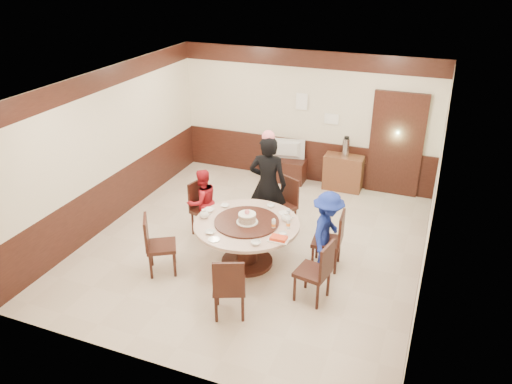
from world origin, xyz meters
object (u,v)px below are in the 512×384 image
at_px(shrimp_platter, 279,239).
at_px(person_blue, 327,232).
at_px(television, 286,150).
at_px(tv_stand, 286,170).
at_px(birthday_cake, 247,218).
at_px(side_cabinet, 343,173).
at_px(banquet_table, 247,235).
at_px(person_red, 202,202).
at_px(thermos, 346,147).
at_px(person_standing, 268,185).

bearing_deg(shrimp_platter, person_blue, 49.05).
bearing_deg(television, shrimp_platter, 97.88).
xyz_separation_m(tv_stand, television, (0.00, 0.00, 0.47)).
height_order(birthday_cake, side_cabinet, birthday_cake).
xyz_separation_m(banquet_table, person_red, (-1.11, 0.64, 0.07)).
bearing_deg(tv_stand, thermos, 1.36).
bearing_deg(birthday_cake, person_red, 149.03).
relative_size(birthday_cake, shrimp_platter, 1.13).
bearing_deg(shrimp_platter, birthday_cake, 154.72).
height_order(person_red, television, person_red).
distance_m(banquet_table, person_blue, 1.26).
xyz_separation_m(banquet_table, birthday_cake, (0.02, -0.03, 0.32)).
relative_size(shrimp_platter, thermos, 0.79).
bearing_deg(banquet_table, tv_stand, 97.52).
xyz_separation_m(person_blue, television, (-1.64, 2.97, 0.06)).
distance_m(banquet_table, birthday_cake, 0.33).
bearing_deg(person_blue, thermos, 9.69).
bearing_deg(birthday_cake, person_blue, 17.18).
xyz_separation_m(banquet_table, thermos, (0.83, 3.34, 0.41)).
relative_size(tv_stand, side_cabinet, 1.06).
xyz_separation_m(birthday_cake, thermos, (0.81, 3.37, 0.08)).
distance_m(person_red, tv_stand, 2.77).
bearing_deg(person_standing, thermos, -121.84).
xyz_separation_m(banquet_table, tv_stand, (-0.44, 3.31, -0.28)).
relative_size(person_red, television, 1.57).
bearing_deg(person_red, tv_stand, -161.47).
height_order(tv_stand, side_cabinet, side_cabinet).
relative_size(person_standing, television, 2.34).
distance_m(shrimp_platter, television, 3.79).
bearing_deg(television, side_cabinet, 172.77).
xyz_separation_m(person_standing, television, (-0.37, 2.18, -0.18)).
height_order(banquet_table, thermos, thermos).
distance_m(tv_stand, television, 0.47).
distance_m(person_standing, birthday_cake, 1.17).
bearing_deg(shrimp_platter, banquet_table, 153.03).
relative_size(person_standing, thermos, 4.74).
distance_m(shrimp_platter, thermos, 3.67).
bearing_deg(person_red, person_standing, 147.56).
distance_m(television, thermos, 1.29).
bearing_deg(shrimp_platter, person_red, 150.97).
relative_size(person_red, side_cabinet, 1.51).
bearing_deg(tv_stand, television, 0.00).
bearing_deg(thermos, banquet_table, -103.99).
height_order(banquet_table, television, television).
bearing_deg(person_blue, television, 31.49).
distance_m(person_blue, thermos, 3.04).
height_order(television, thermos, thermos).
xyz_separation_m(shrimp_platter, tv_stand, (-1.07, 3.63, -0.53)).
bearing_deg(person_red, shrimp_platter, 93.62).
relative_size(person_red, person_blue, 0.91).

